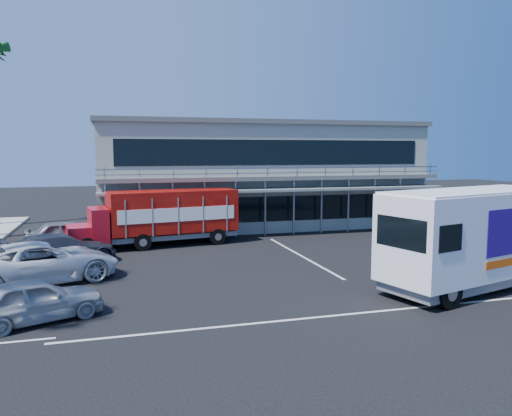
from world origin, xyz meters
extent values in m
plane|color=black|center=(0.00, 0.00, 0.00)|extent=(120.00, 120.00, 0.00)
cube|color=gray|center=(3.00, 15.00, 3.50)|extent=(22.00, 10.00, 7.00)
cube|color=#515454|center=(3.00, 15.00, 7.15)|extent=(22.40, 10.40, 0.30)
cube|color=#515454|center=(3.00, 9.40, 3.60)|extent=(22.00, 1.20, 0.25)
cube|color=gray|center=(3.00, 8.85, 4.10)|extent=(22.00, 0.08, 0.90)
cube|color=slate|center=(3.00, 9.10, 2.90)|extent=(22.00, 1.80, 0.15)
cube|color=black|center=(3.00, 9.98, 1.60)|extent=(20.00, 0.06, 1.60)
cube|color=black|center=(3.00, 9.98, 5.20)|extent=(20.00, 0.06, 1.60)
cube|color=#AC0D19|center=(-8.85, 7.01, 0.88)|extent=(1.52, 2.15, 1.06)
cube|color=#AC0D19|center=(-7.89, 7.16, 1.37)|extent=(1.21, 2.32, 1.85)
cube|color=black|center=(-7.89, 7.16, 1.90)|extent=(0.33, 1.86, 0.62)
cube|color=#A3160A|center=(-3.87, 7.78, 1.94)|extent=(7.32, 3.26, 2.30)
cube|color=slate|center=(-3.87, 7.78, 0.57)|extent=(7.27, 2.93, 0.26)
cube|color=white|center=(-3.70, 6.68, 1.85)|extent=(6.43, 1.02, 0.75)
cube|color=white|center=(-4.04, 8.88, 1.85)|extent=(6.43, 1.02, 0.75)
cylinder|color=black|center=(-8.44, 6.09, 0.46)|extent=(0.95, 0.42, 0.92)
cylinder|color=black|center=(-8.73, 8.01, 0.46)|extent=(0.95, 0.42, 0.92)
cylinder|color=black|center=(-5.64, 6.52, 0.46)|extent=(0.95, 0.42, 0.92)
cylinder|color=black|center=(-5.94, 8.44, 0.46)|extent=(0.95, 0.42, 0.92)
cylinder|color=black|center=(-1.46, 7.17, 0.46)|extent=(0.95, 0.42, 0.92)
cylinder|color=black|center=(-1.75, 9.09, 0.46)|extent=(0.95, 0.42, 0.92)
cube|color=white|center=(6.06, -4.53, 2.18)|extent=(8.25, 4.65, 3.13)
cube|color=slate|center=(6.06, -4.53, 0.45)|extent=(7.88, 4.31, 0.39)
cube|color=black|center=(2.30, -5.55, 2.51)|extent=(0.64, 2.14, 1.06)
cube|color=white|center=(6.06, -4.53, 3.78)|extent=(8.09, 4.56, 0.09)
cube|color=#290C74|center=(6.56, -2.98, 2.40)|extent=(3.89, 1.09, 1.68)
cylinder|color=black|center=(3.67, -6.41, 0.54)|extent=(1.11, 0.55, 1.07)
cylinder|color=black|center=(3.05, -4.12, 0.54)|extent=(1.11, 0.55, 1.07)
cylinder|color=black|center=(8.01, -2.77, 0.54)|extent=(1.11, 0.55, 1.07)
imported|color=#9EA0A4|center=(-9.50, -3.98, 0.70)|extent=(4.41, 3.09, 1.39)
imported|color=silver|center=(-9.92, 0.95, 0.84)|extent=(6.63, 4.82, 1.68)
imported|color=#292C37|center=(-9.50, 4.00, 0.75)|extent=(5.56, 4.01, 1.50)
imported|color=slate|center=(-9.50, 8.59, 0.76)|extent=(4.68, 2.43, 1.52)
camera|label=1|loc=(-7.03, -20.26, 5.26)|focal=35.00mm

